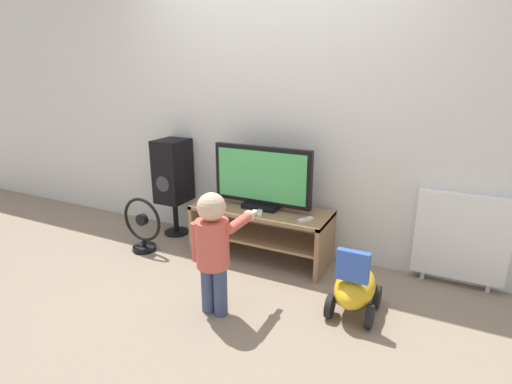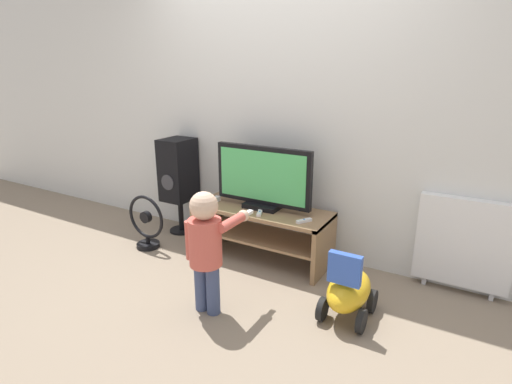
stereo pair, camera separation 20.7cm
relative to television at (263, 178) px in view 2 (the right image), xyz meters
The scene contains 12 objects.
ground_plane 0.75m from the television, 90.00° to the right, with size 16.00×16.00×0.00m, color gray.
wall_back 0.66m from the television, 90.00° to the left, with size 10.00×0.06×2.60m.
tv_stand 0.41m from the television, 90.00° to the right, with size 1.18×0.46×0.45m.
television is the anchor object (origin of this frame).
game_console 0.51m from the television, 166.83° to the right, with size 0.05×0.15×0.04m.
remote_primary 0.52m from the television, 16.43° to the right, with size 0.10×0.13×0.03m.
remote_secondary 0.29m from the television, 69.74° to the right, with size 0.08×0.13×0.03m.
child 0.92m from the television, 84.46° to the right, with size 0.32×0.48×0.85m.
speaker_tower 0.99m from the television, behind, with size 0.27×0.32×0.94m.
floor_fan 1.17m from the television, 159.78° to the right, with size 0.41×0.21×0.50m.
ride_on_toy 1.16m from the television, 28.06° to the right, with size 0.30×0.47×0.50m.
radiator 1.57m from the television, ahead, with size 0.64×0.08×0.72m.
Camera 2 is at (1.55, -2.53, 1.57)m, focal length 28.00 mm.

